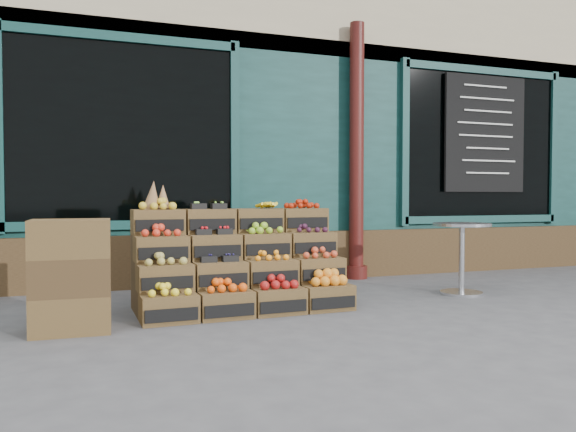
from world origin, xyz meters
name	(u,v)px	position (x,y,z in m)	size (l,w,h in m)	color
ground	(338,318)	(0.00, 0.00, 0.00)	(60.00, 60.00, 0.00)	#49494B
shop_facade	(211,116)	(0.00, 5.11, 2.40)	(12.00, 6.24, 4.80)	#103835
crate_display	(239,269)	(-0.67, 0.74, 0.36)	(1.91, 0.97, 1.18)	brown
spare_crates	(71,276)	(-2.12, 0.25, 0.43)	(0.59, 0.42, 0.86)	brown
bistro_table	(462,250)	(1.72, 0.62, 0.47)	(0.60, 0.60, 0.76)	#B7B8BE
shopkeeper	(104,205)	(-1.81, 2.62, 0.94)	(0.68, 0.45, 1.88)	#164E25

